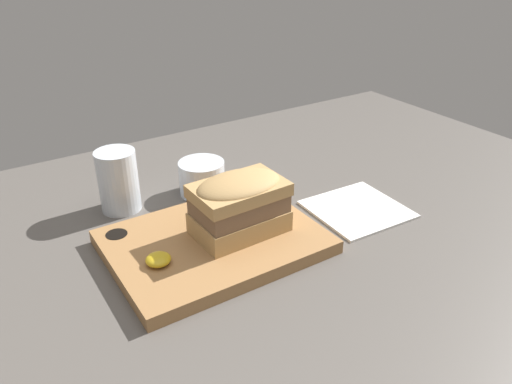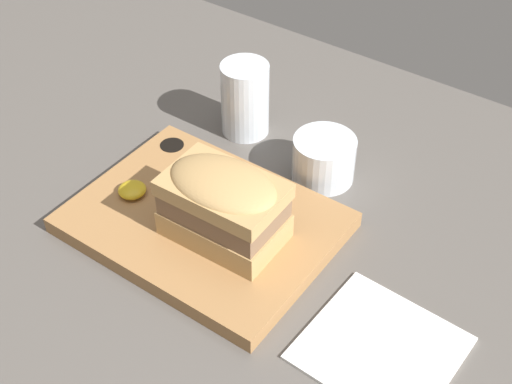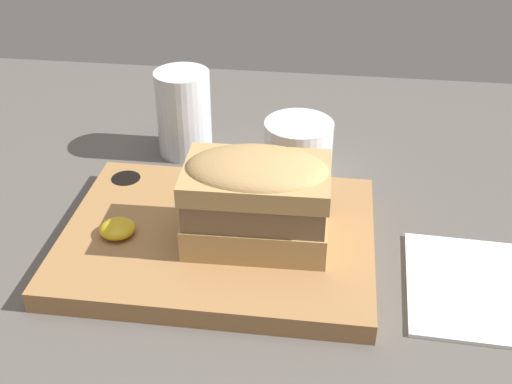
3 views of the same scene
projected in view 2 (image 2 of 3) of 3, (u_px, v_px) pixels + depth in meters
dining_table at (194, 266)px, 83.01cm from camera, size 149.79×101.81×2.00cm
serving_board at (204, 222)px, 85.61cm from camera, size 30.36×22.92×2.13cm
sandwich at (224, 203)px, 79.30cm from camera, size 13.58×8.91×9.19cm
mustard_dollop at (132, 190)px, 87.32cm from camera, size 3.47×3.47×1.39cm
water_glass at (245, 103)px, 97.88cm from camera, size 6.64×6.64×10.54cm
wine_glass at (324, 160)px, 91.48cm from camera, size 8.14×8.14×6.02cm
napkin at (380, 348)px, 73.06cm from camera, size 15.44×15.00×0.40cm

